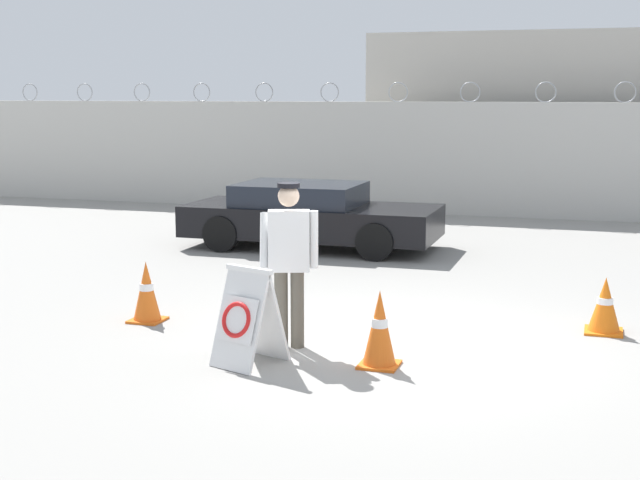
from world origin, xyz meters
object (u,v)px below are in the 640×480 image
at_px(traffic_cone_near, 379,329).
at_px(traffic_cone_mid, 147,292).
at_px(traffic_cone_far, 605,305).
at_px(parked_car_front_coupe, 309,215).
at_px(barricade_sign, 247,316).
at_px(security_guard, 289,255).

relative_size(traffic_cone_near, traffic_cone_mid, 1.07).
relative_size(traffic_cone_far, parked_car_front_coupe, 0.15).
relative_size(barricade_sign, parked_car_front_coupe, 0.23).
bearing_deg(traffic_cone_far, traffic_cone_mid, -167.91).
xyz_separation_m(traffic_cone_near, traffic_cone_far, (2.23, 2.09, -0.07)).
distance_m(security_guard, parked_car_front_coupe, 6.50).
bearing_deg(security_guard, traffic_cone_mid, -33.44).
distance_m(barricade_sign, security_guard, 0.92).
bearing_deg(traffic_cone_near, traffic_cone_mid, 163.83).
height_order(traffic_cone_near, parked_car_front_coupe, parked_car_front_coupe).
xyz_separation_m(security_guard, traffic_cone_far, (3.35, 1.70, -0.71)).
bearing_deg(traffic_cone_far, traffic_cone_near, -136.90).
distance_m(traffic_cone_near, parked_car_front_coupe, 7.23).
relative_size(security_guard, parked_car_front_coupe, 0.40).
bearing_deg(parked_car_front_coupe, traffic_cone_far, -40.93).
bearing_deg(traffic_cone_near, barricade_sign, -165.32).
bearing_deg(barricade_sign, traffic_cone_far, 53.86).
height_order(security_guard, traffic_cone_mid, security_guard).
xyz_separation_m(security_guard, parked_car_front_coupe, (-1.82, 6.22, -0.44)).
height_order(traffic_cone_far, parked_car_front_coupe, parked_car_front_coupe).
xyz_separation_m(barricade_sign, traffic_cone_mid, (-1.86, 1.27, -0.14)).
relative_size(traffic_cone_mid, parked_car_front_coupe, 0.17).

